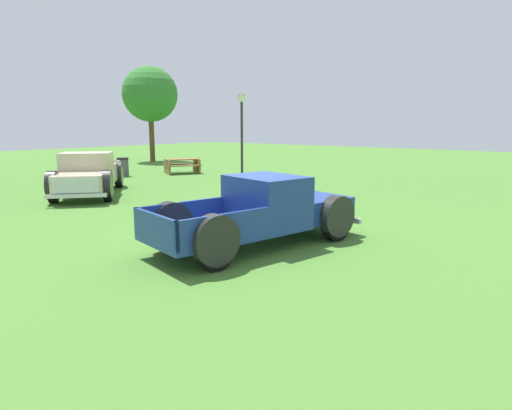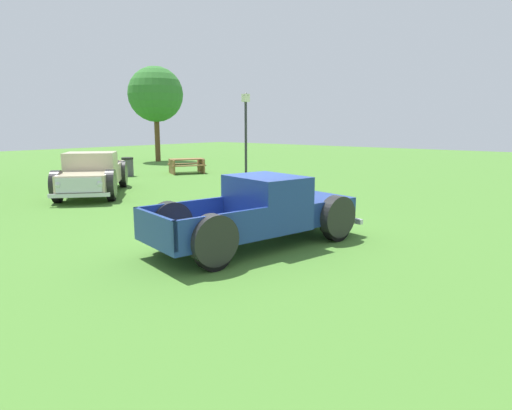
# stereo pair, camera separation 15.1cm
# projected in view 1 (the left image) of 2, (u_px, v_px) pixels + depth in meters

# --- Properties ---
(ground_plane) EXTENTS (80.00, 80.00, 0.00)m
(ground_plane) POSITION_uv_depth(u_px,v_px,m) (245.00, 235.00, 10.52)
(ground_plane) COLOR #477A2D
(pickup_truck_foreground) EXTENTS (5.18, 2.77, 1.51)m
(pickup_truck_foreground) POSITION_uv_depth(u_px,v_px,m) (269.00, 211.00, 9.70)
(pickup_truck_foreground) COLOR navy
(pickup_truck_foreground) RESTS_ON ground_plane
(pickup_truck_behind_left) EXTENTS (4.75, 5.17, 1.59)m
(pickup_truck_behind_left) POSITION_uv_depth(u_px,v_px,m) (87.00, 175.00, 16.14)
(pickup_truck_behind_left) COLOR #C6B793
(pickup_truck_behind_left) RESTS_ON ground_plane
(lamp_post_far) EXTENTS (0.36, 0.36, 4.06)m
(lamp_post_far) POSITION_uv_depth(u_px,v_px,m) (242.00, 135.00, 20.67)
(lamp_post_far) COLOR #2D2D33
(lamp_post_far) RESTS_ON ground_plane
(picnic_table) EXTENTS (2.29, 2.16, 0.78)m
(picnic_table) POSITION_uv_depth(u_px,v_px,m) (182.00, 164.00, 23.70)
(picnic_table) COLOR olive
(picnic_table) RESTS_ON ground_plane
(trash_can) EXTENTS (0.59, 0.59, 0.95)m
(trash_can) POSITION_uv_depth(u_px,v_px,m) (123.00, 167.00, 22.27)
(trash_can) COLOR #4C4C51
(trash_can) RESTS_ON ground_plane
(oak_tree_west) EXTENTS (3.80, 3.80, 6.57)m
(oak_tree_west) POSITION_uv_depth(u_px,v_px,m) (150.00, 94.00, 30.51)
(oak_tree_west) COLOR brown
(oak_tree_west) RESTS_ON ground_plane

